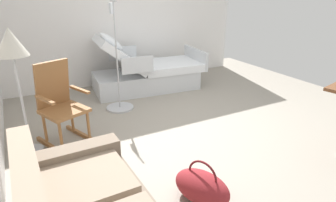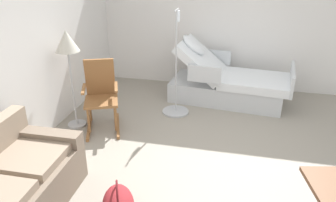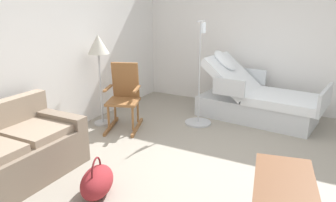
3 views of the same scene
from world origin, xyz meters
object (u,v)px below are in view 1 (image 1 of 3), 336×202
(rocking_chair, at_px, (61,105))
(iv_pole, at_px, (119,94))
(hospital_bed, at_px, (146,73))
(floor_lamp, at_px, (12,51))
(duffel_bag, at_px, (202,187))

(rocking_chair, distance_m, iv_pole, 1.25)
(rocking_chair, bearing_deg, hospital_bed, -52.04)
(hospital_bed, distance_m, iv_pole, 1.05)
(hospital_bed, height_order, iv_pole, iv_pole)
(hospital_bed, relative_size, rocking_chair, 2.04)
(hospital_bed, relative_size, floor_lamp, 1.45)
(rocking_chair, height_order, duffel_bag, rocking_chair)
(hospital_bed, distance_m, rocking_chair, 2.27)
(duffel_bag, height_order, iv_pole, iv_pole)
(floor_lamp, relative_size, iv_pole, 0.88)
(rocking_chair, xyz_separation_m, duffel_bag, (-1.77, -0.91, -0.35))
(iv_pole, bearing_deg, rocking_chair, 125.67)
(floor_lamp, bearing_deg, rocking_chair, -80.40)
(hospital_bed, relative_size, iv_pole, 1.27)
(duffel_bag, relative_size, iv_pole, 0.38)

